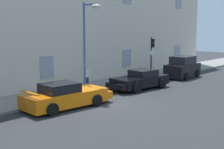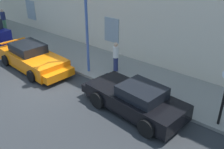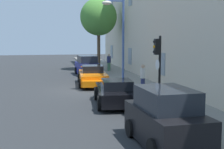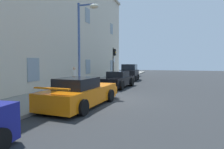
% 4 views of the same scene
% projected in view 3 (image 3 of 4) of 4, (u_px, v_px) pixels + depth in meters
% --- Properties ---
extents(ground_plane, '(80.00, 80.00, 0.00)m').
position_uv_depth(ground_plane, '(83.00, 90.00, 21.03)').
color(ground_plane, '#2B2D30').
extents(sidewalk, '(60.00, 3.38, 0.14)m').
position_uv_depth(sidewalk, '(138.00, 87.00, 21.75)').
color(sidewalk, gray).
rests_on(sidewalk, ground).
extents(sportscar_red_lead, '(5.14, 2.33, 1.37)m').
position_uv_depth(sportscar_red_lead, '(93.00, 77.00, 23.04)').
color(sportscar_red_lead, orange).
rests_on(sportscar_red_lead, ground).
extents(sportscar_yellow_flank, '(4.78, 2.35, 1.31)m').
position_uv_depth(sportscar_yellow_flank, '(115.00, 92.00, 16.65)').
color(sportscar_yellow_flank, black).
rests_on(sportscar_yellow_flank, ground).
extents(hatchback_parked, '(3.67, 2.02, 1.85)m').
position_uv_depth(hatchback_parked, '(166.00, 120.00, 10.35)').
color(hatchback_parked, black).
rests_on(hatchback_parked, ground).
extents(hatchback_distant, '(3.70, 2.07, 1.72)m').
position_uv_depth(hatchback_distant, '(87.00, 66.00, 29.15)').
color(hatchback_distant, navy).
rests_on(hatchback_distant, ground).
extents(tree_near_kerb, '(3.71, 3.71, 7.14)m').
position_uv_depth(tree_near_kerb, '(99.00, 17.00, 32.88)').
color(tree_near_kerb, brown).
rests_on(tree_near_kerb, sidewalk).
extents(traffic_light, '(0.44, 0.36, 3.35)m').
position_uv_depth(traffic_light, '(158.00, 61.00, 13.56)').
color(traffic_light, black).
rests_on(traffic_light, sidewalk).
extents(street_lamp, '(0.44, 1.42, 5.63)m').
position_uv_depth(street_lamp, '(117.00, 27.00, 20.20)').
color(street_lamp, '#3F5999').
rests_on(street_lamp, sidewalk).
extents(pedestrian_admiring, '(0.50, 0.50, 1.62)m').
position_uv_depth(pedestrian_admiring, '(109.00, 62.00, 31.24)').
color(pedestrian_admiring, '#4C7F59').
rests_on(pedestrian_admiring, sidewalk).
extents(pedestrian_strolling, '(0.42, 0.42, 1.61)m').
position_uv_depth(pedestrian_strolling, '(143.00, 77.00, 19.76)').
color(pedestrian_strolling, navy).
rests_on(pedestrian_strolling, sidewalk).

